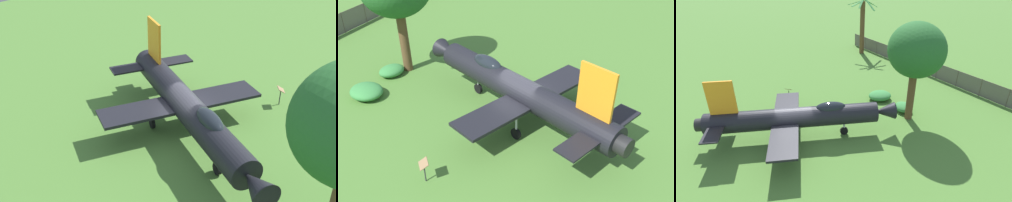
# 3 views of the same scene
# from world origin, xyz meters

# --- Properties ---
(ground_plane) EXTENTS (200.00, 200.00, 0.00)m
(ground_plane) POSITION_xyz_m (0.00, 0.00, 0.00)
(ground_plane) COLOR #47722D
(display_jet) EXTENTS (9.00, 14.00, 4.85)m
(display_jet) POSITION_xyz_m (-0.05, -0.35, 1.79)
(display_jet) COLOR black
(display_jet) RESTS_ON ground_plane
(info_plaque) EXTENTS (0.65, 0.72, 1.14)m
(info_plaque) POSITION_xyz_m (6.53, -0.16, 0.85)
(info_plaque) COLOR #333333
(info_plaque) RESTS_ON ground_plane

